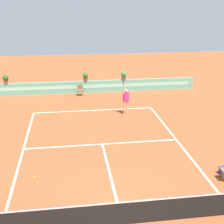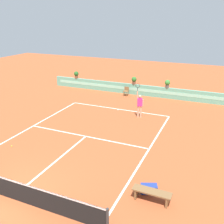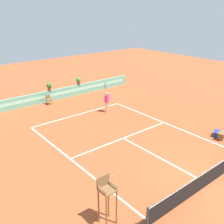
# 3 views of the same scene
# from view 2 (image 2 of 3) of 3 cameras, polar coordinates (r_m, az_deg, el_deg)

# --- Properties ---
(ground_plane) EXTENTS (60.00, 60.00, 0.00)m
(ground_plane) POSITION_cam_2_polar(r_m,az_deg,el_deg) (16.05, -6.51, -5.94)
(ground_plane) COLOR #A84C28
(court_lines) EXTENTS (8.32, 11.94, 0.01)m
(court_lines) POSITION_cam_2_polar(r_m,az_deg,el_deg) (16.61, -5.28, -4.93)
(court_lines) COLOR white
(court_lines) RESTS_ON ground
(net) EXTENTS (8.92, 0.10, 1.00)m
(net) POSITION_cam_2_polar(r_m,az_deg,el_deg) (11.75, -21.74, -15.34)
(net) COLOR #333333
(net) RESTS_ON ground
(back_wall_barrier) EXTENTS (18.00, 0.21, 1.00)m
(back_wall_barrier) POSITION_cam_2_polar(r_m,az_deg,el_deg) (24.81, 5.40, 4.96)
(back_wall_barrier) COLOR #60A88E
(back_wall_barrier) RESTS_ON ground
(ball_kid_chair) EXTENTS (0.44, 0.44, 0.85)m
(ball_kid_chair) POSITION_cam_2_polar(r_m,az_deg,el_deg) (24.40, 3.14, 4.69)
(ball_kid_chair) COLOR brown
(ball_kid_chair) RESTS_ON ground
(bench_courtside) EXTENTS (1.60, 0.44, 0.51)m
(bench_courtside) POSITION_cam_2_polar(r_m,az_deg,el_deg) (11.03, 8.80, -17.41)
(bench_courtside) COLOR brown
(bench_courtside) RESTS_ON ground
(gear_bag) EXTENTS (0.78, 0.60, 0.36)m
(gear_bag) POSITION_cam_2_polar(r_m,az_deg,el_deg) (11.60, 8.16, -16.44)
(gear_bag) COLOR navy
(gear_bag) RESTS_ON ground
(tennis_player) EXTENTS (0.59, 0.33, 2.58)m
(tennis_player) POSITION_cam_2_polar(r_m,az_deg,el_deg) (18.99, 6.13, 1.77)
(tennis_player) COLOR tan
(tennis_player) RESTS_ON ground
(tennis_ball_near_baseline) EXTENTS (0.07, 0.07, 0.07)m
(tennis_ball_near_baseline) POSITION_cam_2_polar(r_m,az_deg,el_deg) (16.13, -21.31, -7.05)
(tennis_ball_near_baseline) COLOR #CCE033
(tennis_ball_near_baseline) RESTS_ON ground
(potted_plant_right) EXTENTS (0.48, 0.48, 0.72)m
(potted_plant_right) POSITION_cam_2_polar(r_m,az_deg,el_deg) (23.88, 12.15, 6.24)
(potted_plant_right) COLOR #514C47
(potted_plant_right) RESTS_ON back_wall_barrier
(potted_plant_centre) EXTENTS (0.48, 0.48, 0.72)m
(potted_plant_centre) POSITION_cam_2_polar(r_m,az_deg,el_deg) (24.67, 4.90, 7.07)
(potted_plant_centre) COLOR brown
(potted_plant_centre) RESTS_ON back_wall_barrier
(potted_plant_far_left) EXTENTS (0.48, 0.48, 0.72)m
(potted_plant_far_left) POSITION_cam_2_polar(r_m,az_deg,el_deg) (27.29, -7.90, 8.26)
(potted_plant_far_left) COLOR brown
(potted_plant_far_left) RESTS_ON back_wall_barrier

